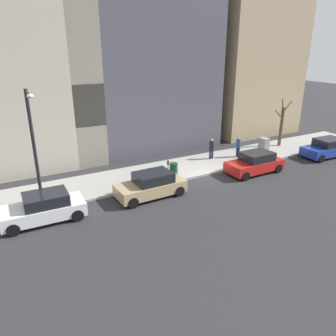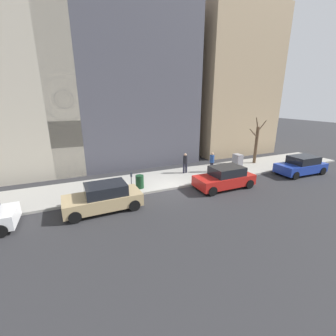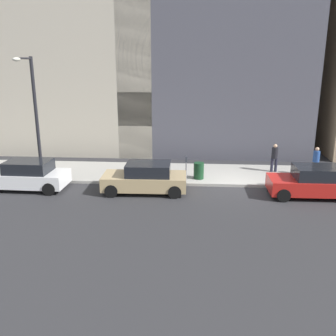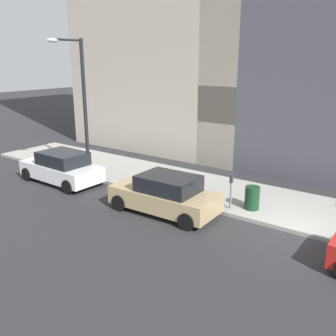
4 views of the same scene
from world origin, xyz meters
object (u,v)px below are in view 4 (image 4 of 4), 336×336
at_px(parking_meter, 231,188).
at_px(streetlamp, 80,96).
at_px(parked_car_tan, 165,195).
at_px(trash_bin, 252,198).
at_px(parked_car_white, 62,168).

bearing_deg(parking_meter, streetlamp, 91.19).
distance_m(parking_meter, streetlamp, 8.63).
bearing_deg(parking_meter, parked_car_tan, 127.19).
xyz_separation_m(streetlamp, trash_bin, (0.62, -8.76, -3.42)).
height_order(parking_meter, streetlamp, streetlamp).
relative_size(parked_car_tan, streetlamp, 0.65).
distance_m(parked_car_tan, parked_car_white, 6.20).
xyz_separation_m(parked_car_white, streetlamp, (1.31, -0.12, 3.28)).
relative_size(parked_car_tan, parked_car_white, 1.00).
height_order(parked_car_white, trash_bin, parked_car_white).
bearing_deg(parking_meter, trash_bin, -56.72).
bearing_deg(parking_meter, parked_car_white, 100.22).
bearing_deg(streetlamp, parked_car_tan, -102.58).
distance_m(streetlamp, trash_bin, 9.42).
bearing_deg(parked_car_tan, parked_car_white, 88.11).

